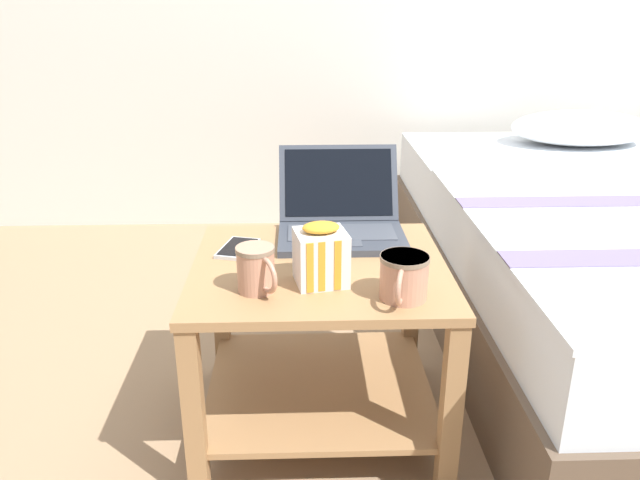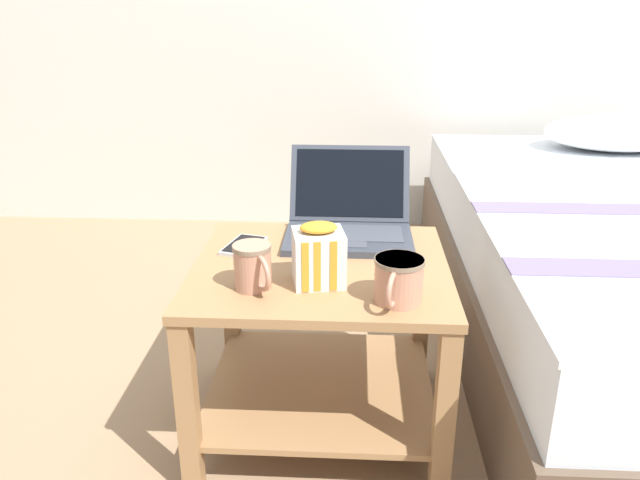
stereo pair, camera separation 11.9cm
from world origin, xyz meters
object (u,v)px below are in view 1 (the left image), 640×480
object	(u,v)px
mug_front_right	(257,267)
snack_bag	(319,255)
cell_phone	(238,248)
laptop	(341,219)
mug_front_left	(404,275)

from	to	relation	value
mug_front_right	snack_bag	size ratio (longest dim) A/B	0.82
snack_bag	cell_phone	size ratio (longest dim) A/B	0.94
laptop	mug_front_left	bearing A→B (deg)	-74.50
mug_front_right	snack_bag	xyz separation A→B (m)	(0.14, 0.04, 0.01)
mug_front_left	cell_phone	size ratio (longest dim) A/B	0.95
laptop	snack_bag	size ratio (longest dim) A/B	2.32
laptop	mug_front_right	world-z (taller)	laptop
laptop	mug_front_right	xyz separation A→B (m)	(-0.21, -0.34, 0.01)
snack_bag	cell_phone	xyz separation A→B (m)	(-0.20, 0.20, -0.06)
cell_phone	snack_bag	bearing A→B (deg)	-45.02
mug_front_left	mug_front_right	size ratio (longest dim) A/B	1.22
snack_bag	cell_phone	bearing A→B (deg)	134.98
laptop	cell_phone	xyz separation A→B (m)	(-0.27, -0.11, -0.04)
mug_front_left	cell_phone	bearing A→B (deg)	142.90
mug_front_left	cell_phone	world-z (taller)	mug_front_left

